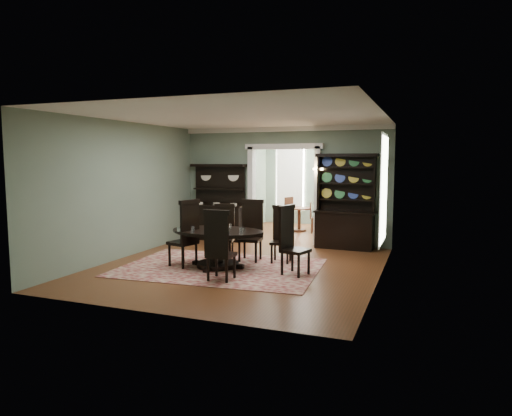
{
  "coord_description": "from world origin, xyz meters",
  "views": [
    {
      "loc": [
        3.54,
        -8.34,
        2.17
      ],
      "look_at": [
        0.14,
        0.6,
        1.15
      ],
      "focal_mm": 32.0,
      "sensor_mm": 36.0,
      "label": 1
    }
  ],
  "objects_px": {
    "sideboard": "(218,213)",
    "welsh_dresser": "(345,214)",
    "parlor_table": "(299,216)",
    "dining_table": "(218,241)"
  },
  "relations": [
    {
      "from": "sideboard",
      "to": "welsh_dresser",
      "type": "distance_m",
      "value": 3.45
    },
    {
      "from": "welsh_dresser",
      "to": "parlor_table",
      "type": "bearing_deg",
      "value": 131.11
    },
    {
      "from": "welsh_dresser",
      "to": "sideboard",
      "type": "bearing_deg",
      "value": -178.1
    },
    {
      "from": "parlor_table",
      "to": "sideboard",
      "type": "bearing_deg",
      "value": -128.02
    },
    {
      "from": "welsh_dresser",
      "to": "dining_table",
      "type": "bearing_deg",
      "value": -123.06
    },
    {
      "from": "welsh_dresser",
      "to": "parlor_table",
      "type": "relative_size",
      "value": 2.99
    },
    {
      "from": "sideboard",
      "to": "parlor_table",
      "type": "xyz_separation_m",
      "value": [
        1.69,
        2.16,
        -0.25
      ]
    },
    {
      "from": "dining_table",
      "to": "welsh_dresser",
      "type": "distance_m",
      "value": 3.57
    },
    {
      "from": "sideboard",
      "to": "welsh_dresser",
      "type": "bearing_deg",
      "value": -0.44
    },
    {
      "from": "welsh_dresser",
      "to": "parlor_table",
      "type": "xyz_separation_m",
      "value": [
        -1.76,
        2.17,
        -0.37
      ]
    }
  ]
}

